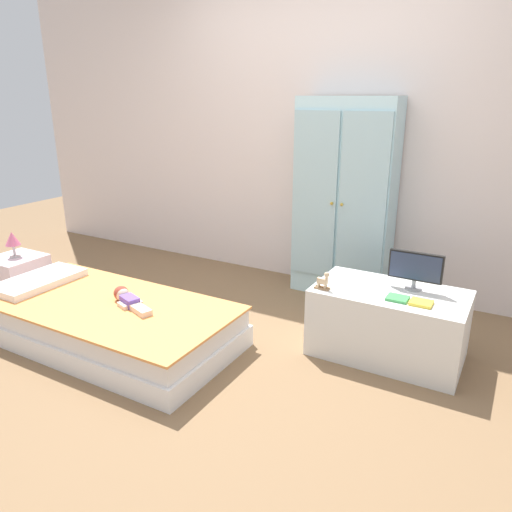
{
  "coord_description": "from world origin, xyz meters",
  "views": [
    {
      "loc": [
        1.51,
        -2.16,
        1.54
      ],
      "look_at": [
        0.07,
        0.37,
        0.57
      ],
      "focal_mm": 33.88,
      "sensor_mm": 36.0,
      "label": 1
    }
  ],
  "objects_px": {
    "doll": "(127,298)",
    "table_lamp": "(12,240)",
    "tv_stand": "(388,323)",
    "rocking_horse_toy": "(324,281)",
    "bed": "(108,322)",
    "wardrobe": "(344,200)",
    "tv_monitor": "(415,268)",
    "book_green": "(398,298)",
    "nightstand": "(19,278)",
    "book_yellow": "(421,303)"
  },
  "relations": [
    {
      "from": "table_lamp",
      "to": "rocking_horse_toy",
      "type": "bearing_deg",
      "value": 8.98
    },
    {
      "from": "book_green",
      "to": "tv_stand",
      "type": "bearing_deg",
      "value": 120.42
    },
    {
      "from": "tv_stand",
      "to": "doll",
      "type": "bearing_deg",
      "value": -156.27
    },
    {
      "from": "book_green",
      "to": "tv_monitor",
      "type": "bearing_deg",
      "value": 77.68
    },
    {
      "from": "doll",
      "to": "book_green",
      "type": "bearing_deg",
      "value": 19.21
    },
    {
      "from": "doll",
      "to": "rocking_horse_toy",
      "type": "xyz_separation_m",
      "value": [
        1.15,
        0.49,
        0.17
      ]
    },
    {
      "from": "bed",
      "to": "wardrobe",
      "type": "distance_m",
      "value": 1.96
    },
    {
      "from": "doll",
      "to": "rocking_horse_toy",
      "type": "distance_m",
      "value": 1.26
    },
    {
      "from": "doll",
      "to": "tv_monitor",
      "type": "height_order",
      "value": "tv_monitor"
    },
    {
      "from": "doll",
      "to": "table_lamp",
      "type": "distance_m",
      "value": 1.28
    },
    {
      "from": "bed",
      "to": "book_green",
      "type": "height_order",
      "value": "book_green"
    },
    {
      "from": "doll",
      "to": "rocking_horse_toy",
      "type": "relative_size",
      "value": 3.37
    },
    {
      "from": "doll",
      "to": "book_green",
      "type": "height_order",
      "value": "book_green"
    },
    {
      "from": "wardrobe",
      "to": "tv_stand",
      "type": "distance_m",
      "value": 1.16
    },
    {
      "from": "table_lamp",
      "to": "rocking_horse_toy",
      "type": "height_order",
      "value": "table_lamp"
    },
    {
      "from": "book_green",
      "to": "book_yellow",
      "type": "bearing_deg",
      "value": 0.0
    },
    {
      "from": "tv_stand",
      "to": "book_green",
      "type": "xyz_separation_m",
      "value": [
        0.07,
        -0.11,
        0.22
      ]
    },
    {
      "from": "wardrobe",
      "to": "rocking_horse_toy",
      "type": "bearing_deg",
      "value": -76.03
    },
    {
      "from": "book_yellow",
      "to": "doll",
      "type": "bearing_deg",
      "value": -162.18
    },
    {
      "from": "tv_monitor",
      "to": "rocking_horse_toy",
      "type": "relative_size",
      "value": 2.77
    },
    {
      "from": "wardrobe",
      "to": "rocking_horse_toy",
      "type": "distance_m",
      "value": 1.06
    },
    {
      "from": "tv_stand",
      "to": "rocking_horse_toy",
      "type": "distance_m",
      "value": 0.48
    },
    {
      "from": "nightstand",
      "to": "book_green",
      "type": "height_order",
      "value": "book_green"
    },
    {
      "from": "book_green",
      "to": "doll",
      "type": "bearing_deg",
      "value": -160.79
    },
    {
      "from": "bed",
      "to": "nightstand",
      "type": "bearing_deg",
      "value": 171.88
    },
    {
      "from": "bed",
      "to": "tv_monitor",
      "type": "xyz_separation_m",
      "value": [
        1.75,
        0.81,
        0.43
      ]
    },
    {
      "from": "bed",
      "to": "rocking_horse_toy",
      "type": "height_order",
      "value": "rocking_horse_toy"
    },
    {
      "from": "tv_stand",
      "to": "tv_monitor",
      "type": "relative_size",
      "value": 2.84
    },
    {
      "from": "rocking_horse_toy",
      "to": "table_lamp",
      "type": "bearing_deg",
      "value": -171.02
    },
    {
      "from": "nightstand",
      "to": "wardrobe",
      "type": "height_order",
      "value": "wardrobe"
    },
    {
      "from": "wardrobe",
      "to": "book_yellow",
      "type": "relative_size",
      "value": 12.81
    },
    {
      "from": "bed",
      "to": "book_green",
      "type": "distance_m",
      "value": 1.83
    },
    {
      "from": "table_lamp",
      "to": "book_yellow",
      "type": "relative_size",
      "value": 1.67
    },
    {
      "from": "tv_stand",
      "to": "rocking_horse_toy",
      "type": "xyz_separation_m",
      "value": [
        -0.36,
        -0.18,
        0.27
      ]
    },
    {
      "from": "bed",
      "to": "tv_monitor",
      "type": "relative_size",
      "value": 5.43
    },
    {
      "from": "nightstand",
      "to": "bed",
      "type": "bearing_deg",
      "value": -8.12
    },
    {
      "from": "wardrobe",
      "to": "tv_monitor",
      "type": "height_order",
      "value": "wardrobe"
    },
    {
      "from": "nightstand",
      "to": "rocking_horse_toy",
      "type": "height_order",
      "value": "rocking_horse_toy"
    },
    {
      "from": "doll",
      "to": "nightstand",
      "type": "bearing_deg",
      "value": 175.28
    },
    {
      "from": "book_green",
      "to": "table_lamp",
      "type": "bearing_deg",
      "value": -171.11
    },
    {
      "from": "book_yellow",
      "to": "bed",
      "type": "bearing_deg",
      "value": -161.72
    },
    {
      "from": "nightstand",
      "to": "tv_stand",
      "type": "relative_size",
      "value": 0.41
    },
    {
      "from": "bed",
      "to": "doll",
      "type": "xyz_separation_m",
      "value": [
        0.13,
        0.06,
        0.18
      ]
    },
    {
      "from": "nightstand",
      "to": "book_yellow",
      "type": "xyz_separation_m",
      "value": [
        2.97,
        0.44,
        0.27
      ]
    },
    {
      "from": "doll",
      "to": "book_yellow",
      "type": "distance_m",
      "value": 1.8
    },
    {
      "from": "bed",
      "to": "wardrobe",
      "type": "relative_size",
      "value": 1.11
    },
    {
      "from": "bed",
      "to": "wardrobe",
      "type": "height_order",
      "value": "wardrobe"
    },
    {
      "from": "book_green",
      "to": "book_yellow",
      "type": "height_order",
      "value": "book_yellow"
    },
    {
      "from": "rocking_horse_toy",
      "to": "book_green",
      "type": "bearing_deg",
      "value": 8.37
    },
    {
      "from": "book_green",
      "to": "nightstand",
      "type": "bearing_deg",
      "value": -171.11
    }
  ]
}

